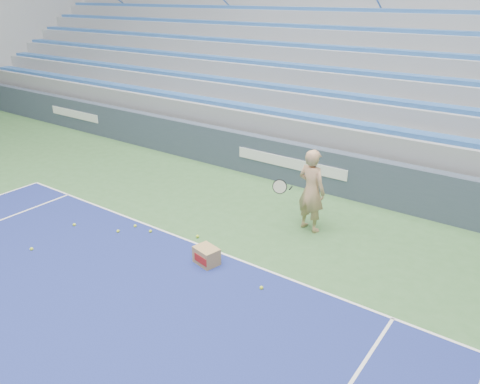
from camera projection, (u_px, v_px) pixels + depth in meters
name	position (u px, v px, depth m)	size (l,w,h in m)	color
sponsor_barrier	(293.00, 163.00, 12.23)	(30.00, 0.32, 1.10)	#364252
bleachers	(380.00, 67.00, 15.78)	(31.00, 9.15, 7.30)	gray
tennis_player	(311.00, 191.00, 9.66)	(0.97, 0.89, 1.78)	tan
ball_box	(206.00, 256.00, 8.67)	(0.51, 0.43, 0.34)	#A78451
tennis_ball_0	(150.00, 231.00, 9.84)	(0.07, 0.07, 0.07)	#CCE92F
tennis_ball_1	(135.00, 226.00, 10.07)	(0.07, 0.07, 0.07)	#CCE92F
tennis_ball_2	(261.00, 288.00, 7.96)	(0.07, 0.07, 0.07)	#CCE92F
tennis_ball_3	(197.00, 236.00, 9.64)	(0.07, 0.07, 0.07)	#CCE92F
tennis_ball_4	(118.00, 231.00, 9.84)	(0.07, 0.07, 0.07)	#CCE92F
tennis_ball_5	(32.00, 249.00, 9.16)	(0.07, 0.07, 0.07)	#CCE92F
tennis_ball_6	(74.00, 225.00, 10.12)	(0.07, 0.07, 0.07)	#CCE92F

